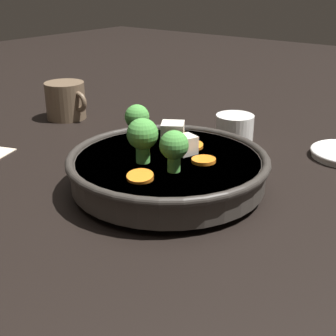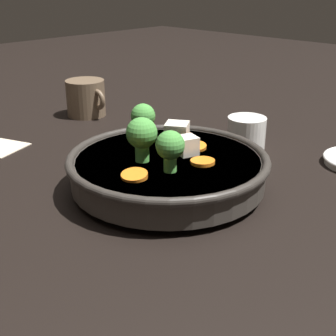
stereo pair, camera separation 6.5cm
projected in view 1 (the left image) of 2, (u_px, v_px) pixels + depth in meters
ground_plane at (168, 189)px, 0.66m from camera, size 3.00×3.00×0.00m
stirfry_bowl at (167, 166)px, 0.65m from camera, size 0.28×0.28×0.11m
tea_cup at (234, 130)px, 0.81m from camera, size 0.07×0.07×0.06m
dark_mug at (66, 101)px, 0.96m from camera, size 0.10×0.08×0.08m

